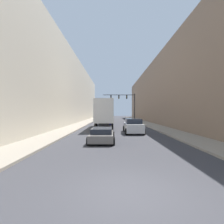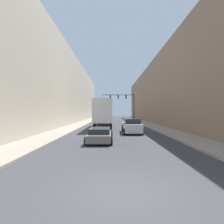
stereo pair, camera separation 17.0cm
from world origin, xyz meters
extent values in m
plane|color=#38383D|center=(0.00, 0.00, 0.00)|extent=(200.00, 200.00, 0.00)
cube|color=gray|center=(6.57, 30.00, 0.07)|extent=(2.85, 80.00, 0.15)
cube|color=gray|center=(-6.57, 30.00, 0.07)|extent=(2.85, 80.00, 0.15)
cube|color=#846B56|center=(11.00, 30.00, 6.61)|extent=(6.00, 80.00, 13.21)
cube|color=#BCB29E|center=(-11.00, 30.00, 7.08)|extent=(6.00, 80.00, 14.16)
cube|color=silver|center=(-1.58, 20.95, 2.60)|extent=(2.41, 11.48, 3.01)
cube|color=black|center=(-1.58, 20.95, 0.95)|extent=(1.21, 11.48, 0.24)
cube|color=navy|center=(-1.58, 27.98, 1.36)|extent=(2.41, 2.58, 2.73)
cylinder|color=black|center=(-2.64, 16.41, 0.50)|extent=(0.25, 1.00, 1.00)
cylinder|color=black|center=(-0.53, 16.41, 0.50)|extent=(0.25, 1.00, 1.00)
cylinder|color=black|center=(-2.64, 17.61, 0.50)|extent=(0.25, 1.00, 1.00)
cylinder|color=black|center=(-0.53, 17.61, 0.50)|extent=(0.25, 1.00, 1.00)
cylinder|color=black|center=(-2.64, 27.98, 0.50)|extent=(0.25, 1.00, 1.00)
cylinder|color=black|center=(-0.53, 27.98, 0.50)|extent=(0.25, 1.00, 1.00)
cube|color=slate|center=(-1.40, 9.29, 0.46)|extent=(1.85, 4.57, 0.56)
cube|color=#1E232D|center=(-1.40, 9.06, 0.94)|extent=(1.63, 2.51, 0.40)
cylinder|color=black|center=(-2.33, 10.87, 0.32)|extent=(0.25, 0.64, 0.64)
cylinder|color=black|center=(-0.48, 10.87, 0.32)|extent=(0.25, 0.64, 0.64)
cylinder|color=black|center=(-2.33, 7.60, 0.32)|extent=(0.25, 0.64, 0.64)
cylinder|color=black|center=(-0.48, 7.60, 0.32)|extent=(0.25, 0.64, 0.64)
cube|color=silver|center=(1.91, 15.15, 0.66)|extent=(1.91, 4.82, 0.93)
cube|color=#1E232D|center=(1.91, 14.91, 1.41)|extent=(1.68, 2.65, 0.56)
cylinder|color=black|center=(0.96, 16.86, 0.35)|extent=(0.25, 0.70, 0.70)
cylinder|color=black|center=(2.87, 16.86, 0.35)|extent=(0.25, 0.70, 0.70)
cylinder|color=black|center=(0.96, 13.34, 0.35)|extent=(0.25, 0.70, 0.70)
cylinder|color=black|center=(2.87, 13.34, 0.35)|extent=(0.25, 0.70, 0.70)
cylinder|color=black|center=(4.99, 37.51, 3.46)|extent=(0.20, 0.20, 6.92)
cube|color=black|center=(1.12, 37.51, 6.62)|extent=(7.75, 0.12, 0.12)
cube|color=black|center=(3.06, 37.51, 6.11)|extent=(0.30, 0.24, 0.90)
sphere|color=gold|center=(3.06, 37.37, 6.11)|extent=(0.18, 0.18, 0.18)
cube|color=black|center=(1.12, 37.51, 6.11)|extent=(0.30, 0.24, 0.90)
sphere|color=gold|center=(1.12, 37.37, 5.83)|extent=(0.18, 0.18, 0.18)
cube|color=black|center=(-0.82, 37.51, 6.11)|extent=(0.30, 0.24, 0.90)
sphere|color=gold|center=(-0.82, 37.37, 5.83)|extent=(0.18, 0.18, 0.18)
camera|label=1|loc=(-0.57, -5.36, 2.49)|focal=28.00mm
camera|label=2|loc=(-0.40, -5.36, 2.49)|focal=28.00mm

